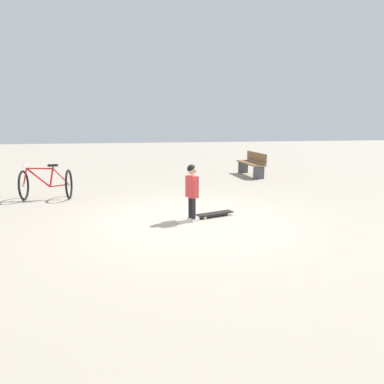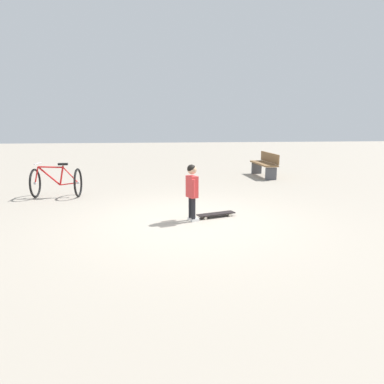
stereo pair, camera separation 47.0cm
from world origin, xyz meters
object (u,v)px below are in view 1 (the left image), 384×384
object	(u,v)px
skateboard	(215,214)
bicycle_mid	(46,184)
street_bench	(252,163)
child_person	(192,186)

from	to	relation	value
skateboard	bicycle_mid	size ratio (longest dim) A/B	0.72
street_bench	skateboard	bearing A→B (deg)	152.52
skateboard	bicycle_mid	xyz separation A→B (m)	(2.21, 3.56, 0.32)
child_person	skateboard	xyz separation A→B (m)	(0.21, -0.49, -0.60)
child_person	skateboard	bearing A→B (deg)	-67.05
bicycle_mid	child_person	bearing A→B (deg)	-128.25
skateboard	bicycle_mid	world-z (taller)	bicycle_mid
street_bench	bicycle_mid	bearing A→B (deg)	113.52
child_person	bicycle_mid	world-z (taller)	child_person
street_bench	child_person	bearing A→B (deg)	149.20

